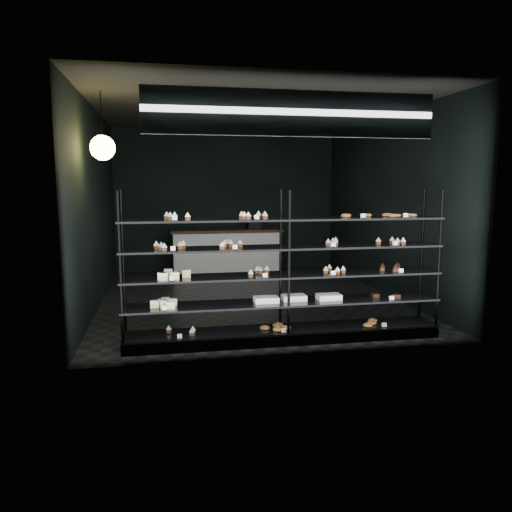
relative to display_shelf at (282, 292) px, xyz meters
name	(u,v)px	position (x,y,z in m)	size (l,w,h in m)	color
room	(249,206)	(-0.01, 2.45, 0.97)	(5.01, 6.01, 3.20)	black
display_shelf	(282,292)	(0.00, 0.00, 0.00)	(4.00, 0.50, 1.91)	black
signage	(293,113)	(-0.01, -0.48, 2.12)	(3.30, 0.05, 0.50)	#0C1940
pendant_lamp	(103,148)	(-2.21, 1.00, 1.82)	(0.33, 0.33, 0.89)	black
service_counter	(227,251)	(-0.07, 4.95, -0.13)	(2.45, 0.65, 1.23)	silver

